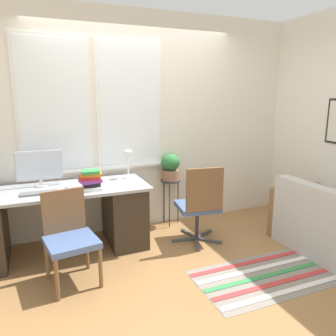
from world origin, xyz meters
TOP-DOWN VIEW (x-y plane):
  - ground_plane at (0.00, 0.00)m, footprint 14.00×14.00m
  - wall_back_with_window at (-0.03, 0.81)m, footprint 9.00×0.12m
  - wall_right_with_picture at (2.19, -0.00)m, footprint 0.08×9.00m
  - desk at (-1.02, 0.36)m, footprint 1.92×0.73m
  - monitor at (-1.17, 0.54)m, footprint 0.48×0.14m
  - keyboard at (-1.20, 0.24)m, footprint 0.36×0.12m
  - mouse at (-0.93, 0.26)m, footprint 0.04×0.07m
  - desk_lamp at (-0.19, 0.53)m, footprint 0.15×0.15m
  - book_stack at (-0.69, 0.19)m, footprint 0.25×0.20m
  - desk_chair_wooden at (-0.97, -0.25)m, footprint 0.50×0.50m
  - office_chair_swivel at (0.50, 0.01)m, footprint 0.59×0.59m
  - couch_loveseat at (1.70, -0.78)m, footprint 0.72×1.30m
  - plant_stand at (0.42, 0.67)m, footprint 0.26×0.26m
  - potted_plant at (0.42, 0.67)m, footprint 0.24×0.24m
  - floor_rug_striped at (0.76, -0.90)m, footprint 1.39×0.76m

SIDE VIEW (x-z plane):
  - ground_plane at x=0.00m, z-range 0.00..0.00m
  - floor_rug_striped at x=0.76m, z-range 0.00..0.01m
  - couch_loveseat at x=1.70m, z-range -0.12..0.67m
  - desk at x=-1.02m, z-range 0.02..0.76m
  - desk_chair_wooden at x=-0.97m, z-range 0.03..0.88m
  - office_chair_swivel at x=0.50m, z-range 0.01..0.94m
  - plant_stand at x=0.42m, z-range 0.23..0.85m
  - keyboard at x=-1.20m, z-range 0.73..0.75m
  - mouse at x=-0.93m, z-range 0.73..0.77m
  - potted_plant at x=0.42m, z-range 0.62..0.96m
  - book_stack at x=-0.69m, z-range 0.73..0.95m
  - desk_lamp at x=-0.19m, z-range 0.77..1.11m
  - monitor at x=-1.17m, z-range 0.75..1.14m
  - wall_right_with_picture at x=2.19m, z-range 0.00..2.70m
  - wall_back_with_window at x=-0.03m, z-range 0.01..2.71m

